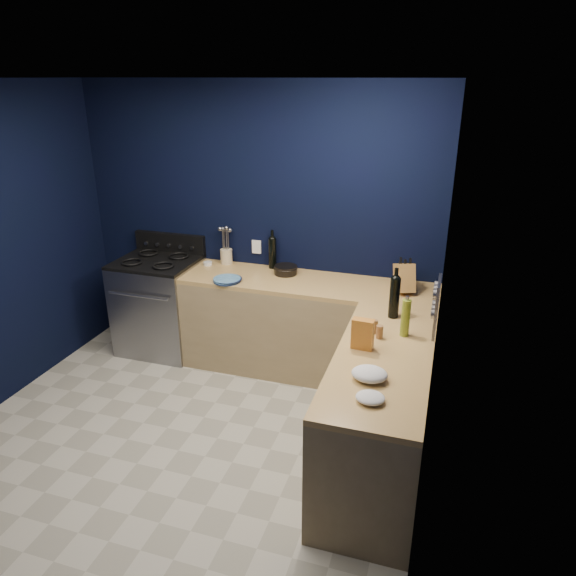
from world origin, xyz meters
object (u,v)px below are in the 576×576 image
at_px(gas_range, 160,306).
at_px(knife_block, 404,278).
at_px(plate_stack, 227,280).
at_px(crouton_bag, 363,334).
at_px(utensil_crock, 226,256).

height_order(gas_range, knife_block, knife_block).
height_order(plate_stack, crouton_bag, crouton_bag).
bearing_deg(plate_stack, crouton_bag, -32.63).
relative_size(gas_range, utensil_crock, 6.33).
xyz_separation_m(gas_range, knife_block, (2.37, 0.05, 0.56)).
bearing_deg(utensil_crock, knife_block, -6.96).
bearing_deg(gas_range, knife_block, 1.15).
bearing_deg(plate_stack, utensil_crock, 113.89).
xyz_separation_m(plate_stack, utensil_crock, (-0.20, 0.46, 0.06)).
bearing_deg(crouton_bag, knife_block, 85.88).
xyz_separation_m(knife_block, crouton_bag, (-0.16, -1.12, -0.01)).
relative_size(gas_range, plate_stack, 3.74).
bearing_deg(knife_block, crouton_bag, -120.01).
relative_size(gas_range, crouton_bag, 4.29).
bearing_deg(utensil_crock, plate_stack, -66.11).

